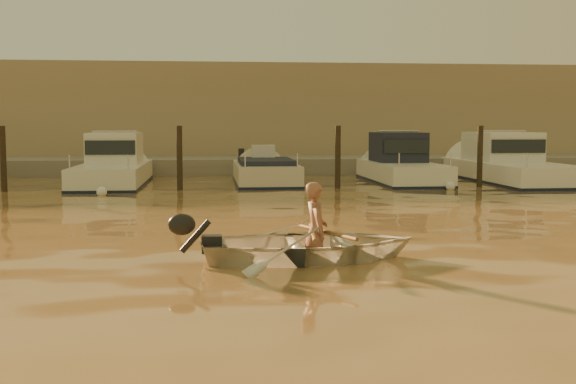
{
  "coord_description": "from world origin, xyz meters",
  "views": [
    {
      "loc": [
        0.72,
        -8.88,
        2.06
      ],
      "look_at": [
        2.22,
        4.86,
        0.75
      ],
      "focal_mm": 45.0,
      "sensor_mm": 36.0,
      "label": 1
    }
  ],
  "objects": [
    {
      "name": "fender_c",
      "position": [
        -2.38,
        12.31,
        0.1
      ],
      "size": [
        0.3,
        0.3,
        0.3
      ],
      "primitive_type": "sphere",
      "color": "white",
      "rests_on": "ground_plane"
    },
    {
      "name": "moored_boat_2",
      "position": [
        -2.53,
        16.0,
        0.62
      ],
      "size": [
        2.13,
        7.2,
        1.75
      ],
      "primitive_type": null,
      "color": "white",
      "rests_on": "ground_plane"
    },
    {
      "name": "moored_boat_5",
      "position": [
        11.47,
        16.0,
        0.62
      ],
      "size": [
        2.56,
        8.49,
        1.75
      ],
      "primitive_type": null,
      "color": "white",
      "rests_on": "ground_plane"
    },
    {
      "name": "dinghy",
      "position": [
        2.22,
        1.86,
        0.22
      ],
      "size": [
        3.43,
        2.55,
        0.68
      ],
      "primitive_type": "imported",
      "rotation": [
        0.0,
        0.0,
        1.63
      ],
      "color": "silver",
      "rests_on": "ground_plane"
    },
    {
      "name": "waterfront_building",
      "position": [
        0.0,
        27.0,
        2.4
      ],
      "size": [
        46.0,
        7.0,
        4.8
      ],
      "primitive_type": "cube",
      "color": "#9E8466",
      "rests_on": "quay"
    },
    {
      "name": "person",
      "position": [
        2.32,
        1.87,
        0.44
      ],
      "size": [
        0.39,
        0.56,
        1.48
      ],
      "primitive_type": "imported",
      "rotation": [
        0.0,
        0.0,
        1.63
      ],
      "color": "#925D49",
      "rests_on": "dinghy"
    },
    {
      "name": "outboard_motor",
      "position": [
        0.73,
        1.77,
        0.28
      ],
      "size": [
        0.92,
        0.46,
        0.7
      ],
      "primitive_type": null,
      "rotation": [
        0.0,
        0.0,
        0.06
      ],
      "color": "black",
      "rests_on": "dinghy"
    },
    {
      "name": "piling_1",
      "position": [
        -5.5,
        13.8,
        0.9
      ],
      "size": [
        0.18,
        0.18,
        2.2
      ],
      "primitive_type": "cylinder",
      "color": "#2D2319",
      "rests_on": "ground_plane"
    },
    {
      "name": "fender_e",
      "position": [
        8.26,
        13.0,
        0.1
      ],
      "size": [
        0.3,
        0.3,
        0.3
      ],
      "primitive_type": "sphere",
      "color": "silver",
      "rests_on": "ground_plane"
    },
    {
      "name": "piling_2",
      "position": [
        -0.2,
        13.8,
        0.9
      ],
      "size": [
        0.18,
        0.18,
        2.2
      ],
      "primitive_type": "cylinder",
      "color": "#2D2319",
      "rests_on": "ground_plane"
    },
    {
      "name": "oar_port",
      "position": [
        2.47,
        1.88,
        0.42
      ],
      "size": [
        0.62,
        2.04,
        0.13
      ],
      "primitive_type": "cylinder",
      "rotation": [
        1.54,
        0.0,
        0.27
      ],
      "color": "brown",
      "rests_on": "dinghy"
    },
    {
      "name": "fender_d",
      "position": [
        2.42,
        14.18,
        0.1
      ],
      "size": [
        0.3,
        0.3,
        0.3
      ],
      "primitive_type": "sphere",
      "color": "#DA5D19",
      "rests_on": "ground_plane"
    },
    {
      "name": "moored_boat_3",
      "position": [
        2.65,
        16.0,
        0.22
      ],
      "size": [
        2.05,
        5.92,
        0.95
      ],
      "primitive_type": null,
      "color": "beige",
      "rests_on": "ground_plane"
    },
    {
      "name": "moored_boat_4",
      "position": [
        7.49,
        16.0,
        0.62
      ],
      "size": [
        2.09,
        6.5,
        1.75
      ],
      "primitive_type": null,
      "color": "white",
      "rests_on": "ground_plane"
    },
    {
      "name": "piling_4",
      "position": [
        9.5,
        13.8,
        0.9
      ],
      "size": [
        0.18,
        0.18,
        2.2
      ],
      "primitive_type": "cylinder",
      "color": "#2D2319",
      "rests_on": "ground_plane"
    },
    {
      "name": "ground_plane",
      "position": [
        0.0,
        0.0,
        0.0
      ],
      "size": [
        160.0,
        160.0,
        0.0
      ],
      "primitive_type": "plane",
      "color": "olive",
      "rests_on": "ground"
    },
    {
      "name": "oar_starboard",
      "position": [
        2.27,
        1.86,
        0.42
      ],
      "size": [
        0.29,
        2.09,
        0.13
      ],
      "primitive_type": "cylinder",
      "rotation": [
        1.54,
        0.0,
        -0.11
      ],
      "color": "brown",
      "rests_on": "dinghy"
    },
    {
      "name": "piling_3",
      "position": [
        4.8,
        13.8,
        0.9
      ],
      "size": [
        0.18,
        0.18,
        2.2
      ],
      "primitive_type": "cylinder",
      "color": "#2D2319",
      "rests_on": "ground_plane"
    },
    {
      "name": "quay",
      "position": [
        0.0,
        21.5,
        0.15
      ],
      "size": [
        52.0,
        4.0,
        1.0
      ],
      "primitive_type": "cube",
      "color": "gray",
      "rests_on": "ground_plane"
    }
  ]
}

